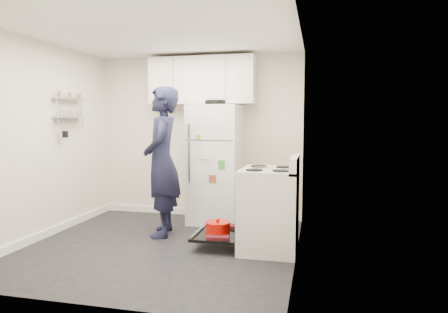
% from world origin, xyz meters
% --- Properties ---
extents(room, '(3.21, 3.21, 2.51)m').
position_xyz_m(room, '(-0.03, 0.03, 1.21)').
color(room, black).
rests_on(room, ground).
extents(electric_range, '(0.66, 0.76, 1.10)m').
position_xyz_m(electric_range, '(1.26, 0.15, 0.47)').
color(electric_range, silver).
rests_on(electric_range, ground).
extents(open_oven_door, '(0.55, 0.72, 0.23)m').
position_xyz_m(open_oven_door, '(0.68, 0.12, 0.19)').
color(open_oven_door, black).
rests_on(open_oven_door, ground).
extents(refrigerator, '(0.72, 0.74, 1.80)m').
position_xyz_m(refrigerator, '(0.35, 1.25, 0.87)').
color(refrigerator, white).
rests_on(refrigerator, ground).
extents(upper_cabinets, '(1.60, 0.33, 0.70)m').
position_xyz_m(upper_cabinets, '(0.10, 1.43, 2.10)').
color(upper_cabinets, silver).
rests_on(upper_cabinets, room).
extents(wall_shelf_rack, '(0.14, 0.60, 0.61)m').
position_xyz_m(wall_shelf_rack, '(-1.52, 0.49, 1.68)').
color(wall_shelf_rack, '#B2B2B7').
rests_on(wall_shelf_rack, room).
extents(person, '(0.63, 0.80, 1.94)m').
position_xyz_m(person, '(-0.16, 0.44, 0.97)').
color(person, black).
rests_on(person, ground).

